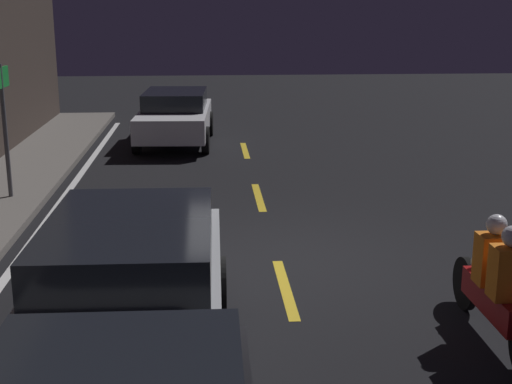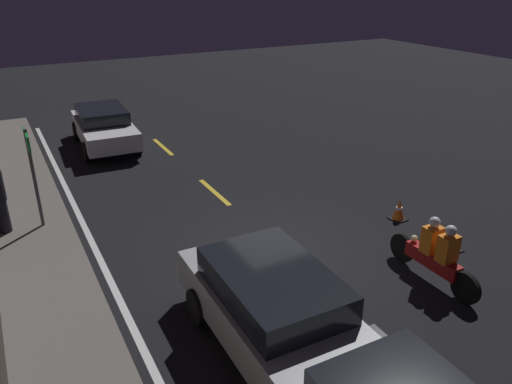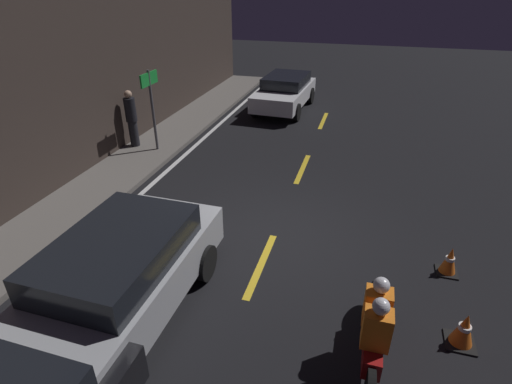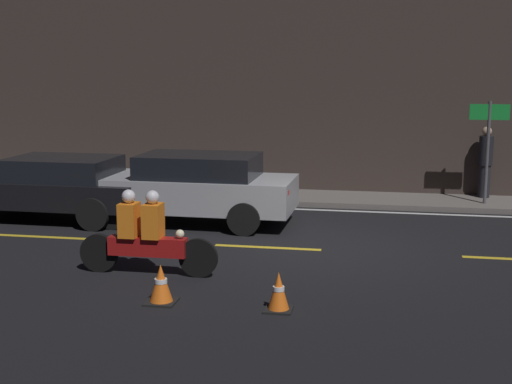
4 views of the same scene
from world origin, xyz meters
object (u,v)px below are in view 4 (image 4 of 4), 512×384
at_px(van_black, 58,186).
at_px(pedestrian, 485,161).
at_px(shop_sign, 488,132).
at_px(motorcycle, 144,235).
at_px(traffic_cone_near, 161,284).
at_px(traffic_cone_mid, 279,292).
at_px(hatchback_silver, 192,186).

bearing_deg(van_black, pedestrian, -157.53).
bearing_deg(shop_sign, motorcycle, -132.66).
bearing_deg(traffic_cone_near, shop_sign, 55.80).
xyz_separation_m(traffic_cone_mid, shop_sign, (3.69, 7.94, 1.55)).
height_order(hatchback_silver, motorcycle, hatchback_silver).
bearing_deg(motorcycle, hatchback_silver, 94.23).
xyz_separation_m(van_black, pedestrian, (9.43, 3.76, 0.27)).
bearing_deg(pedestrian, van_black, -158.27).
bearing_deg(pedestrian, shop_sign, -95.14).
height_order(hatchback_silver, pedestrian, pedestrian).
xyz_separation_m(van_black, shop_sign, (9.36, 2.95, 1.06)).
bearing_deg(traffic_cone_near, motorcycle, 118.34).
xyz_separation_m(traffic_cone_near, shop_sign, (5.38, 7.92, 1.54)).
bearing_deg(shop_sign, van_black, -162.53).
relative_size(pedestrian, shop_sign, 0.73).
height_order(traffic_cone_near, pedestrian, pedestrian).
bearing_deg(traffic_cone_near, traffic_cone_mid, -0.55).
height_order(hatchback_silver, shop_sign, shop_sign).
height_order(hatchback_silver, traffic_cone_mid, hatchback_silver).
distance_m(van_black, traffic_cone_near, 6.39).
distance_m(van_black, hatchback_silver, 3.00).
xyz_separation_m(pedestrian, shop_sign, (-0.07, -0.81, 0.79)).
height_order(motorcycle, traffic_cone_mid, motorcycle).
distance_m(traffic_cone_mid, pedestrian, 9.55).
xyz_separation_m(van_black, traffic_cone_near, (3.98, -4.97, -0.48)).
relative_size(van_black, hatchback_silver, 0.91).
xyz_separation_m(motorcycle, traffic_cone_mid, (2.40, -1.33, -0.38)).
bearing_deg(van_black, shop_sign, -161.79).
bearing_deg(pedestrian, traffic_cone_near, -121.99).
bearing_deg(motorcycle, traffic_cone_near, -61.53).
bearing_deg(motorcycle, traffic_cone_mid, -28.82).
height_order(traffic_cone_mid, shop_sign, shop_sign).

